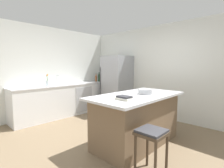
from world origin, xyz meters
name	(u,v)px	position (x,y,z in m)	size (l,w,h in m)	color
ground_plane	(101,140)	(0.00, 0.00, 0.00)	(7.20, 7.20, 0.00)	#7A664C
wall_rear	(159,72)	(0.00, 2.25, 1.30)	(6.00, 0.10, 2.60)	silver
wall_left	(44,72)	(-2.45, 0.00, 1.30)	(0.10, 6.00, 2.60)	silver
counter_run_left	(67,99)	(-2.09, 0.53, 0.47)	(0.66, 3.17, 0.93)	white
kitchen_island	(137,119)	(0.58, 0.40, 0.48)	(0.98, 1.90, 0.94)	#7A6047
refrigerator	(117,84)	(-1.23, 1.82, 0.89)	(0.79, 0.79, 1.79)	#93969B
bar_stool	(151,138)	(1.27, -0.24, 0.52)	(0.36, 0.36, 0.63)	#473828
sink_faucet	(57,79)	(-2.13, 0.25, 1.09)	(0.15, 0.05, 0.30)	silver
flower_vase	(47,82)	(-2.02, -0.11, 1.03)	(0.09, 0.09, 0.32)	silver
soda_bottle	(103,77)	(-2.08, 1.99, 1.08)	(0.08, 0.08, 0.36)	silver
hot_sauce_bottle	(103,79)	(-2.00, 1.90, 1.02)	(0.05, 0.05, 0.23)	red
wine_bottle	(99,78)	(-2.06, 1.80, 1.06)	(0.07, 0.07, 0.32)	#19381E
vinegar_bottle	(96,78)	(-2.12, 1.71, 1.04)	(0.06, 0.06, 0.28)	#994C23
cookbook_stack	(124,98)	(0.72, -0.15, 0.97)	(0.26, 0.17, 0.06)	silver
mixing_bowl	(145,92)	(0.65, 0.56, 0.99)	(0.27, 0.27, 0.09)	#B2B5BA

